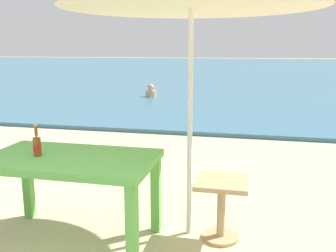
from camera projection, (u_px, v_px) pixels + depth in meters
name	position (u px, v px, depth m)	size (l,w,h in m)	color
sea_water	(244.00, 67.00, 30.82)	(120.00, 50.00, 0.08)	#386B84
picnic_table_green	(70.00, 169.00, 3.07)	(1.40, 0.80, 0.76)	#60B24C
beer_bottle_amber	(37.00, 145.00, 3.05)	(0.07, 0.07, 0.26)	brown
side_table_wood	(221.00, 200.00, 3.18)	(0.44, 0.44, 0.54)	tan
swimmer_person	(151.00, 92.00, 12.00)	(0.34, 0.34, 0.41)	tan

